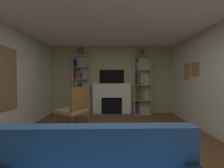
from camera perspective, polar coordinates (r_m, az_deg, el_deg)
ground_plane at (r=2.82m, az=-0.06°, el=-25.84°), size 7.10×7.10×0.00m
wall_back_accent at (r=5.48m, az=0.05°, el=1.50°), size 4.75×0.06×2.54m
ceiling at (r=2.79m, az=-0.07°, el=28.64°), size 4.75×6.04×0.06m
fireplace at (r=5.38m, az=0.04°, el=-5.55°), size 1.49×0.53×1.15m
tv at (r=5.42m, az=0.04°, el=2.96°), size 0.92×0.06×0.51m
bookshelf_left at (r=5.50m, az=-12.44°, el=-0.75°), size 0.61×0.27×2.19m
bookshelf_right at (r=5.45m, az=11.18°, el=-0.84°), size 0.61×0.31×2.19m
potted_plant at (r=5.52m, az=-12.00°, el=12.76°), size 0.20×0.20×0.29m
vase_with_flowers at (r=5.51m, az=12.09°, el=12.15°), size 0.15×0.15×0.32m
armchair at (r=3.97m, az=-14.47°, el=-9.11°), size 0.86×0.88×1.10m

